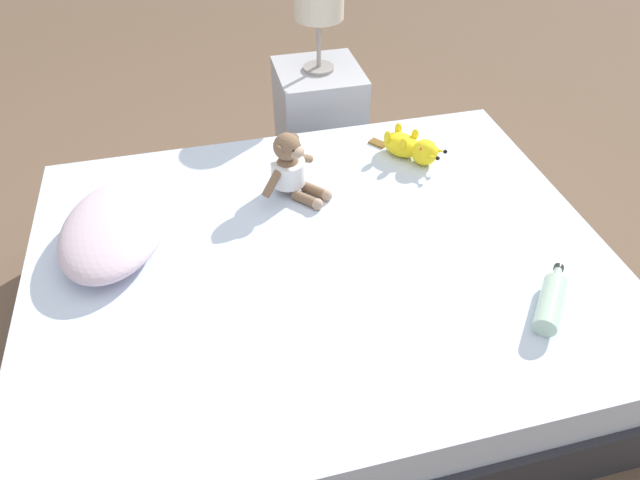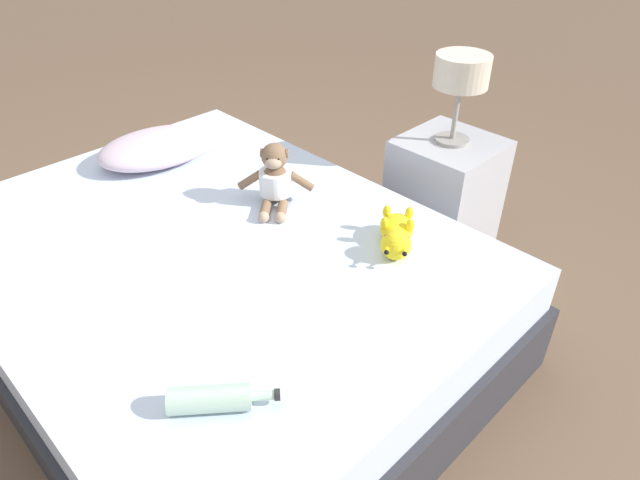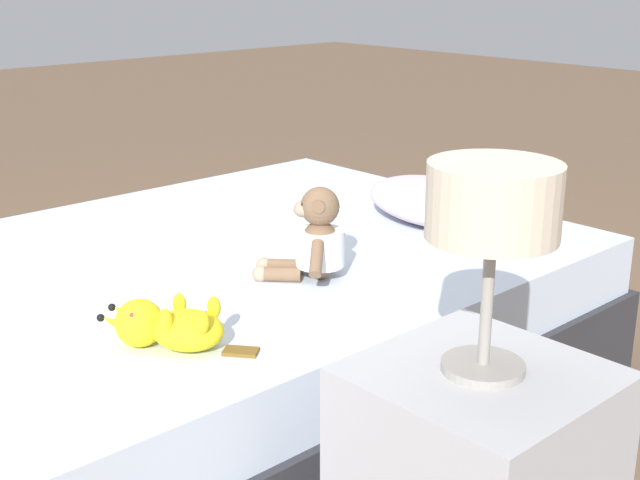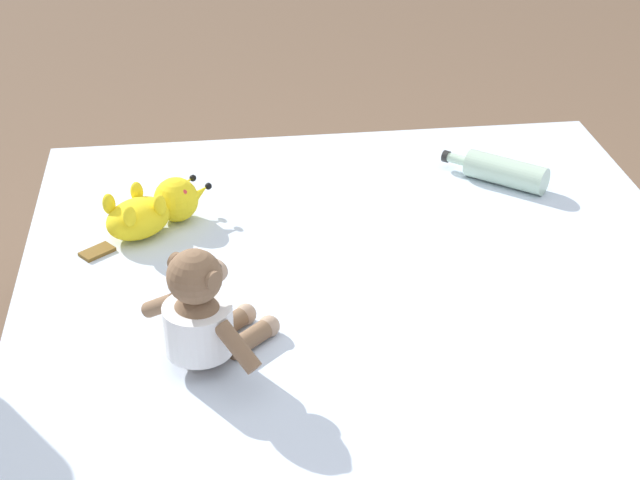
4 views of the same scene
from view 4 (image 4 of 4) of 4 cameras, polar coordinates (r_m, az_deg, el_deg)
name	(u,v)px [view 4 (image 4 of 4)]	position (r m, az deg, el deg)	size (l,w,h in m)	color
bed	(382,429)	(1.95, 3.66, -10.95)	(1.46, 1.90, 0.43)	#2D2D33
plush_monkey	(203,317)	(1.71, -6.89, -4.51)	(0.26, 0.26, 0.24)	brown
plush_yellow_creature	(154,209)	(2.16, -9.66, 1.78)	(0.29, 0.24, 0.10)	yellow
glass_bottle	(504,171)	(2.37, 10.69, 3.96)	(0.23, 0.21, 0.07)	#B2D1B7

